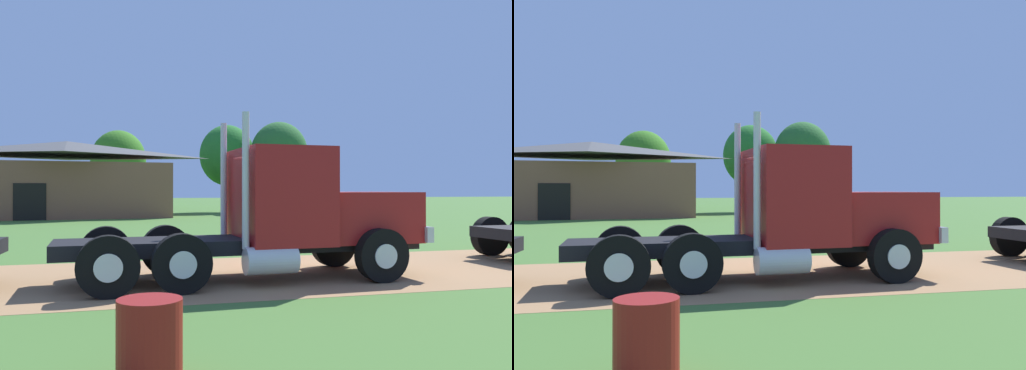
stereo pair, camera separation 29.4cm
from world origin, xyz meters
The scene contains 8 objects.
ground_plane centered at (0.00, 0.00, 0.00)m, with size 200.00×200.00×0.00m, color #446D2E.
dirt_track centered at (0.00, 0.00, 0.00)m, with size 120.00×5.43×0.01m, color #A1764C.
truck_foreground_white centered at (-0.21, -0.59, 1.26)m, with size 7.54×2.82×3.30m.
steel_barrel centered at (-3.32, -5.95, 0.40)m, with size 0.63×0.63×0.80m, color maroon.
shed_building centered at (-6.97, 25.64, 2.42)m, with size 14.04×8.01×5.03m.
tree_mid centered at (-3.70, 42.60, 4.72)m, with size 5.39×5.39×7.70m.
tree_right centered at (4.80, 30.31, 4.56)m, with size 4.44×4.44×7.02m.
tree_far_right centered at (8.58, 28.35, 4.65)m, with size 4.51×4.51×7.15m.
Camera 1 is at (-3.60, -11.03, 1.84)m, focal length 36.72 mm.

